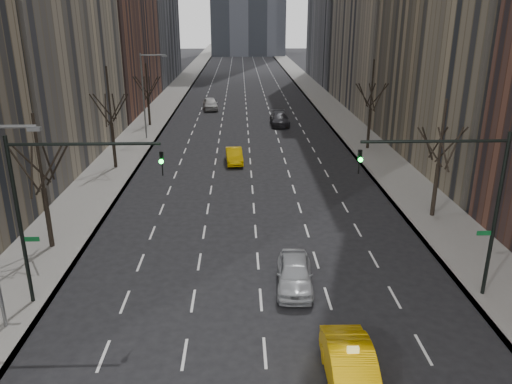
{
  "coord_description": "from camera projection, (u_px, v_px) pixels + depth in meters",
  "views": [
    {
      "loc": [
        -0.9,
        -8.83,
        12.94
      ],
      "look_at": [
        -0.05,
        17.61,
        3.5
      ],
      "focal_mm": 35.0,
      "sensor_mm": 36.0,
      "label": 1
    }
  ],
  "objects": [
    {
      "name": "far_suv_grey",
      "position": [
        280.0,
        119.0,
        61.52
      ],
      "size": [
        2.26,
        5.37,
        1.55
      ],
      "primitive_type": "imported",
      "rotation": [
        0.0,
        0.0,
        0.02
      ],
      "color": "#2A2A2E",
      "rests_on": "ground"
    },
    {
      "name": "tree_lw_d",
      "position": [
        148.0,
        97.0,
        60.08
      ],
      "size": [
        3.36,
        3.5,
        7.36
      ],
      "color": "black",
      "rests_on": "ground"
    },
    {
      "name": "sidewalk_right",
      "position": [
        323.0,
        101.0,
        78.92
      ],
      "size": [
        4.5,
        320.0,
        0.15
      ],
      "primitive_type": "cube",
      "color": "slate",
      "rests_on": "ground"
    },
    {
      "name": "silver_sedan_ahead",
      "position": [
        295.0,
        274.0,
        24.85
      ],
      "size": [
        2.1,
        4.53,
        1.5
      ],
      "primitive_type": "imported",
      "rotation": [
        0.0,
        0.0,
        -0.08
      ],
      "color": "#A3A5AB",
      "rests_on": "ground"
    },
    {
      "name": "tree_rw_b",
      "position": [
        438.0,
        164.0,
        32.51
      ],
      "size": [
        3.36,
        3.5,
        7.82
      ],
      "color": "black",
      "rests_on": "ground"
    },
    {
      "name": "traffic_mast_left",
      "position": [
        54.0,
        195.0,
        21.86
      ],
      "size": [
        6.69,
        0.39,
        8.0
      ],
      "color": "black",
      "rests_on": "ground"
    },
    {
      "name": "sidewalk_left",
      "position": [
        168.0,
        101.0,
        78.19
      ],
      "size": [
        4.5,
        320.0,
        0.15
      ],
      "primitive_type": "cube",
      "color": "slate",
      "rests_on": "ground"
    },
    {
      "name": "far_taxi",
      "position": [
        234.0,
        156.0,
        45.8
      ],
      "size": [
        1.74,
        4.24,
        1.37
      ],
      "primitive_type": "imported",
      "rotation": [
        0.0,
        0.0,
        0.07
      ],
      "color": "#F6BC05",
      "rests_on": "ground"
    },
    {
      "name": "tree_rw_c",
      "position": [
        370.0,
        110.0,
        49.34
      ],
      "size": [
        3.36,
        3.5,
        8.74
      ],
      "color": "black",
      "rests_on": "ground"
    },
    {
      "name": "taxi_sedan",
      "position": [
        351.0,
        371.0,
        18.03
      ],
      "size": [
        1.69,
        4.81,
        1.58
      ],
      "primitive_type": "imported",
      "rotation": [
        0.0,
        0.0,
        -0.0
      ],
      "color": "#FFBB05",
      "rests_on": "ground"
    },
    {
      "name": "tree_lw_b",
      "position": [
        44.0,
        188.0,
        28.02
      ],
      "size": [
        3.36,
        3.5,
        7.82
      ],
      "color": "black",
      "rests_on": "ground"
    },
    {
      "name": "tree_lw_c",
      "position": [
        112.0,
        124.0,
        42.97
      ],
      "size": [
        3.36,
        3.5,
        8.74
      ],
      "color": "black",
      "rests_on": "ground"
    },
    {
      "name": "streetlight_far",
      "position": [
        146.0,
        88.0,
        52.83
      ],
      "size": [
        2.83,
        0.22,
        9.0
      ],
      "color": "slate",
      "rests_on": "ground"
    },
    {
      "name": "traffic_mast_right",
      "position": [
        463.0,
        190.0,
        22.41
      ],
      "size": [
        6.69,
        0.39,
        8.0
      ],
      "color": "black",
      "rests_on": "ground"
    },
    {
      "name": "far_car_white",
      "position": [
        210.0,
        104.0,
        71.51
      ],
      "size": [
        2.61,
        5.16,
        1.68
      ],
      "primitive_type": "imported",
      "rotation": [
        0.0,
        0.0,
        0.13
      ],
      "color": "#B9B9B9",
      "rests_on": "ground"
    }
  ]
}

